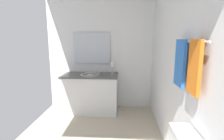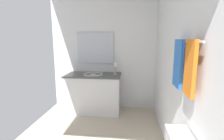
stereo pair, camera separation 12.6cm
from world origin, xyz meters
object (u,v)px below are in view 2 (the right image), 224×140
object	(u,v)px
sink_basin	(93,76)
candle_holder_tall	(115,68)
mirror	(95,48)
vanity_cabinet	(93,93)
towel_bar	(187,41)
towel_near_vanity	(178,64)
towel_center	(190,68)

from	to	relation	value
sink_basin	candle_holder_tall	world-z (taller)	candle_holder_tall
candle_holder_tall	mirror	bearing A→B (deg)	-115.83
candle_holder_tall	vanity_cabinet	bearing A→B (deg)	-83.16
towel_bar	towel_near_vanity	distance (m)	0.28
vanity_cabinet	mirror	size ratio (longest dim) A/B	1.45
vanity_cabinet	towel_near_vanity	xyz separation A→B (m)	(1.60, 1.26, 0.88)
towel_near_vanity	towel_center	bearing A→B (deg)	0.00
sink_basin	towel_bar	size ratio (longest dim) A/B	0.58
towel_bar	sink_basin	bearing A→B (deg)	-144.19
vanity_cabinet	towel_near_vanity	size ratio (longest dim) A/B	2.40
towel_near_vanity	towel_bar	bearing A→B (deg)	5.98
vanity_cabinet	candle_holder_tall	world-z (taller)	candle_holder_tall
vanity_cabinet	towel_near_vanity	bearing A→B (deg)	38.25
vanity_cabinet	candle_holder_tall	size ratio (longest dim) A/B	4.69
mirror	towel_near_vanity	distance (m)	2.27
candle_holder_tall	towel_near_vanity	size ratio (longest dim) A/B	0.51
vanity_cabinet	towel_bar	world-z (taller)	towel_bar
vanity_cabinet	sink_basin	xyz separation A→B (m)	(0.00, 0.00, 0.37)
mirror	towel_center	size ratio (longest dim) A/B	1.74
candle_holder_tall	towel_center	world-z (taller)	towel_center
vanity_cabinet	mirror	bearing A→B (deg)	179.99
candle_holder_tall	towel_center	xyz separation A→B (m)	(2.00, 0.80, 0.36)
vanity_cabinet	towel_bar	size ratio (longest dim) A/B	1.70
towel_near_vanity	towel_center	distance (m)	0.34
vanity_cabinet	towel_bar	xyz separation A→B (m)	(1.77, 1.28, 1.11)
mirror	towel_center	distance (m)	2.56
towel_near_vanity	towel_center	size ratio (longest dim) A/B	1.05
vanity_cabinet	sink_basin	bearing A→B (deg)	90.00
mirror	candle_holder_tall	bearing A→B (deg)	64.17
sink_basin	towel_center	world-z (taller)	towel_center
sink_basin	candle_holder_tall	xyz separation A→B (m)	(-0.06, 0.46, 0.17)
towel_center	candle_holder_tall	bearing A→B (deg)	-158.23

